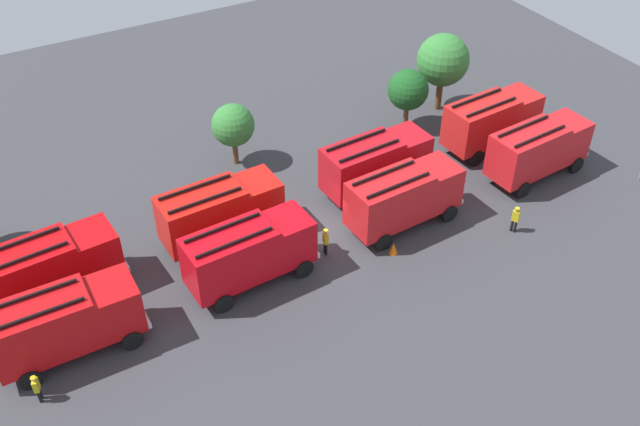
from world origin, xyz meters
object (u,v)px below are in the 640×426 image
Objects in this scene: fire_truck_3 at (539,148)px; fire_truck_7 at (492,119)px; firefighter_3 at (326,240)px; traffic_cone_0 at (393,248)px; fire_truck_5 at (220,211)px; tree_2 at (408,90)px; firefighter_1 at (37,388)px; fire_truck_4 at (50,267)px; fire_truck_6 at (376,162)px; fire_truck_0 at (65,321)px; tree_3 at (443,60)px; fire_truck_1 at (249,252)px; fire_truck_2 at (404,196)px; tree_1 at (233,125)px; firefighter_0 at (515,218)px.

fire_truck_7 is (-0.32, 4.18, 0.00)m from fire_truck_3.
traffic_cone_0 is (3.39, -1.89, -0.61)m from firefighter_3.
fire_truck_5 is 17.14m from tree_2.
firefighter_1 is 2.22× the size of traffic_cone_0.
fire_truck_4 is at bearing 177.53° from fire_truck_5.
fire_truck_5 is (9.55, -0.05, 0.00)m from fire_truck_4.
fire_truck_6 is 4.47× the size of firefighter_1.
tree_3 reaches higher than fire_truck_0.
fire_truck_4 is 19.88m from fire_truck_6.
fire_truck_3 is 20.67m from fire_truck_5.
fire_truck_3 is at bearing -11.93° from fire_truck_4.
tree_2 is at bearing 19.37° from fire_truck_0.
fire_truck_1 and fire_truck_3 have the same top height.
fire_truck_2 is 1.00× the size of fire_truck_6.
tree_2 is at bearing 14.86° from fire_truck_5.
fire_truck_3 and fire_truck_5 have the same top height.
fire_truck_7 is 1.25× the size of tree_3.
tree_1 is at bearing 105.89° from firefighter_3.
fire_truck_3 is at bearing -88.36° from tree_3.
fire_truck_1 reaches higher than firefighter_1.
fire_truck_3 is 1.69× the size of tree_1.
fire_truck_1 is at bearing -92.60° from fire_truck_5.
firefighter_3 is 18.52m from tree_3.
fire_truck_0 is 4.13× the size of firefighter_3.
firefighter_3 is at bearing -42.70° from fire_truck_5.
tree_2 is 3.86m from tree_3.
tree_1 reaches higher than fire_truck_3.
traffic_cone_0 is at bearing -137.47° from fire_truck_2.
fire_truck_3 reaches higher than traffic_cone_0.
tree_1 reaches higher than fire_truck_1.
fire_truck_0 is 4.11× the size of firefighter_0.
fire_truck_0 is 1.61× the size of tree_2.
fire_truck_1 and fire_truck_6 have the same top height.
fire_truck_7 is at bearing 90.28° from fire_truck_3.
fire_truck_3 is at bearing 11.63° from firefighter_3.
tree_3 reaches higher than fire_truck_2.
fire_truck_2 is 1.00× the size of fire_truck_3.
fire_truck_5 is 7.90m from tree_1.
firefighter_3 reaches higher than traffic_cone_0.
fire_truck_3 is 10.19m from tree_3.
tree_2 is (12.48, -1.82, 0.07)m from tree_1.
firefighter_1 is at bearing -178.63° from traffic_cone_0.
fire_truck_2 reaches higher than traffic_cone_0.
tree_1 is at bearing 22.66° from fire_truck_4.
traffic_cone_0 is (8.08, -1.92, -1.78)m from fire_truck_1.
fire_truck_6 is at bearing 178.44° from fire_truck_7.
fire_truck_7 is (29.49, 0.09, 0.00)m from fire_truck_4.
fire_truck_2 is at bearing -63.62° from firefighter_0.
fire_truck_6 is at bearing -3.73° from fire_truck_5.
fire_truck_2 reaches higher than firefighter_0.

